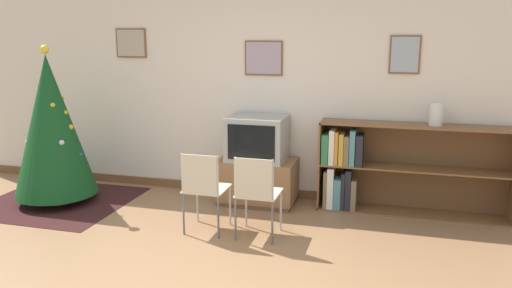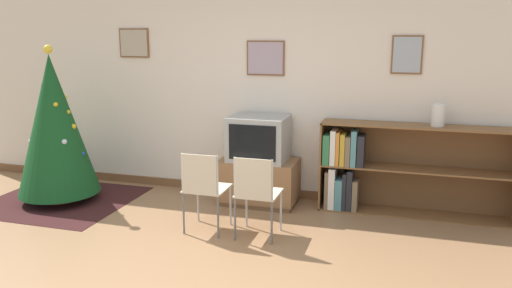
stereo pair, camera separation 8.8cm
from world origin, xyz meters
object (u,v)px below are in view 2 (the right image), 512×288
bookshelf (380,169)px  folding_chair_left (204,187)px  tv_console (259,181)px  christmas_tree (55,125)px  vase (438,115)px  folding_chair_right (256,192)px  television (259,138)px

bookshelf → folding_chair_left: bearing=-145.3°
tv_console → christmas_tree: bearing=-165.2°
vase → folding_chair_right: bearing=-145.5°
tv_console → bookshelf: 1.37m
television → folding_chair_right: bearing=-75.2°
television → bookshelf: bearing=4.6°
folding_chair_left → vase: vase is taller
bookshelf → christmas_tree: bearing=-169.0°
folding_chair_right → folding_chair_left: bearing=180.0°
christmas_tree → television: size_ratio=2.78×
tv_console → folding_chair_left: folding_chair_left is taller
tv_console → bookshelf: (1.35, 0.11, 0.22)m
christmas_tree → bookshelf: bearing=11.0°
christmas_tree → bookshelf: christmas_tree is taller
folding_chair_left → bookshelf: bookshelf is taller
television → vase: size_ratio=2.80×
christmas_tree → tv_console: (2.26, 0.60, -0.64)m
folding_chair_left → vase: size_ratio=3.54×
christmas_tree → folding_chair_right: size_ratio=2.20×
christmas_tree → vase: bearing=9.7°
tv_console → television: television is taller
folding_chair_left → bookshelf: bearing=34.7°
tv_console → bookshelf: size_ratio=0.44×
christmas_tree → folding_chair_right: (2.53, -0.41, -0.43)m
bookshelf → vase: 0.84m
television → christmas_tree: bearing=-165.3°
folding_chair_right → bookshelf: size_ratio=0.40×
television → tv_console: bearing=90.0°
christmas_tree → folding_chair_left: (2.00, -0.41, -0.43)m
vase → tv_console: bearing=-176.6°
folding_chair_left → bookshelf: 1.97m
folding_chair_right → vase: 2.09m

